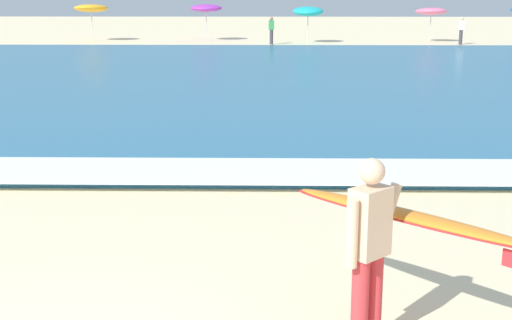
% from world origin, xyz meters
% --- Properties ---
extents(sea, '(120.00, 28.00, 0.14)m').
position_xyz_m(sea, '(0.00, 20.27, 0.07)').
color(sea, teal).
rests_on(sea, ground).
extents(surf_foam, '(120.00, 1.75, 0.01)m').
position_xyz_m(surf_foam, '(0.00, 6.87, 0.15)').
color(surf_foam, white).
rests_on(surf_foam, sea).
extents(surfer_with_board, '(2.01, 2.11, 1.73)m').
position_xyz_m(surfer_with_board, '(2.86, 1.37, 1.03)').
color(surfer_with_board, red).
rests_on(surfer_with_board, ground).
extents(beach_umbrella_0, '(2.06, 2.09, 2.29)m').
position_xyz_m(beach_umbrella_0, '(-9.05, 39.17, 1.99)').
color(beach_umbrella_0, beige).
rests_on(beach_umbrella_0, ground).
extents(beach_umbrella_1, '(1.97, 1.99, 2.25)m').
position_xyz_m(beach_umbrella_1, '(-2.01, 39.68, 1.99)').
color(beach_umbrella_1, beige).
rests_on(beach_umbrella_1, ground).
extents(beach_umbrella_2, '(1.81, 1.85, 2.19)m').
position_xyz_m(beach_umbrella_2, '(4.19, 37.64, 1.85)').
color(beach_umbrella_2, beige).
rests_on(beach_umbrella_2, ground).
extents(beach_umbrella_3, '(1.87, 1.89, 2.08)m').
position_xyz_m(beach_umbrella_3, '(11.63, 38.49, 1.83)').
color(beach_umbrella_3, beige).
rests_on(beach_umbrella_3, ground).
extents(beachgoer_near_row_left, '(0.32, 0.20, 1.58)m').
position_xyz_m(beachgoer_near_row_left, '(12.97, 36.56, 0.84)').
color(beachgoer_near_row_left, '#383842').
rests_on(beachgoer_near_row_left, ground).
extents(beachgoer_near_row_mid, '(0.32, 0.20, 1.58)m').
position_xyz_m(beachgoer_near_row_mid, '(2.03, 36.49, 0.84)').
color(beachgoer_near_row_mid, '#383842').
rests_on(beachgoer_near_row_mid, ground).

